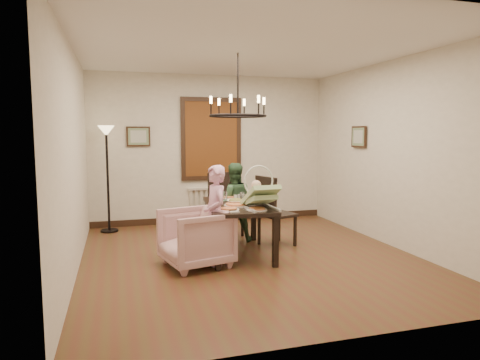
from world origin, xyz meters
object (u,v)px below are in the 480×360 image
drinking_glass (243,199)px  chair_far (227,204)px  chair_right (277,210)px  armchair (196,238)px  baby_bouncer (260,194)px  elderly_woman (215,224)px  dining_table (238,210)px  floor_lamp (108,180)px  seated_man (233,209)px

drinking_glass → chair_far: bearing=87.5°
chair_right → armchair: size_ratio=1.33×
baby_bouncer → chair_far: bearing=88.9°
baby_bouncer → drinking_glass: baby_bouncer is taller
baby_bouncer → chair_right: bearing=50.8°
elderly_woman → baby_bouncer: bearing=78.1°
chair_right → elderly_woman: bearing=103.1°
chair_far → armchair: size_ratio=1.29×
dining_table → baby_bouncer: size_ratio=2.65×
chair_right → floor_lamp: bearing=38.6°
chair_right → elderly_woman: (-1.12, -0.66, -0.00)m
dining_table → elderly_woman: 0.59m
chair_far → chair_right: bearing=-71.2°
elderly_woman → floor_lamp: bearing=-156.1°
armchair → chair_right: bearing=101.8°
dining_table → seated_man: (0.12, 0.69, -0.11)m
armchair → seated_man: bearing=129.8°
drinking_glass → floor_lamp: floor_lamp is taller
armchair → baby_bouncer: (0.85, -0.06, 0.54)m
dining_table → floor_lamp: size_ratio=0.90×
elderly_woman → baby_bouncer: baby_bouncer is taller
seated_man → drinking_glass: (-0.06, -0.70, 0.27)m
chair_far → chair_right: 1.02m
chair_right → elderly_woman: 1.30m
chair_right → baby_bouncer: (-0.52, -0.72, 0.37)m
chair_far → chair_right: size_ratio=0.98×
baby_bouncer → drinking_glass: (-0.10, 0.44, -0.13)m
dining_table → chair_far: bearing=90.5°
dining_table → baby_bouncer: 0.56m
chair_far → elderly_woman: size_ratio=0.98×
floor_lamp → chair_far: bearing=-23.4°
chair_far → armchair: (-0.80, -1.50, -0.16)m
armchair → elderly_woman: elderly_woman is taller
seated_man → drinking_glass: 0.75m
dining_table → floor_lamp: 2.64m
dining_table → armchair: 0.83m
seated_man → baby_bouncer: (0.05, -1.15, 0.40)m
dining_table → armchair: bearing=-143.5°
seated_man → floor_lamp: floor_lamp is taller
armchair → floor_lamp: floor_lamp is taller
baby_bouncer → floor_lamp: size_ratio=0.34×
dining_table → drinking_glass: drinking_glass is taller
chair_far → seated_man: size_ratio=1.02×
chair_right → floor_lamp: (-2.48, 1.67, 0.36)m
chair_right → armchair: (-1.38, -0.65, -0.17)m
dining_table → elderly_woman: bearing=-129.9°
dining_table → chair_right: (0.69, 0.26, -0.09)m
chair_far → baby_bouncer: baby_bouncer is taller
chair_right → elderly_woman: chair_right is taller
dining_table → seated_man: 0.71m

